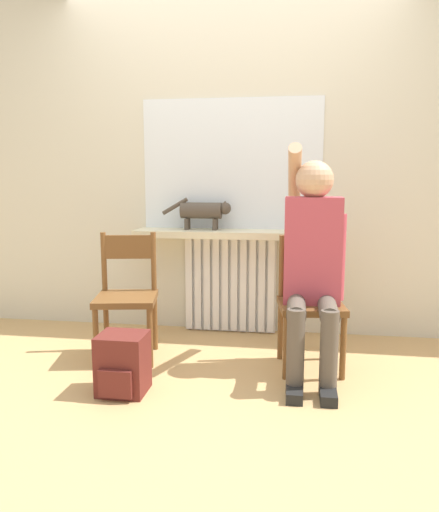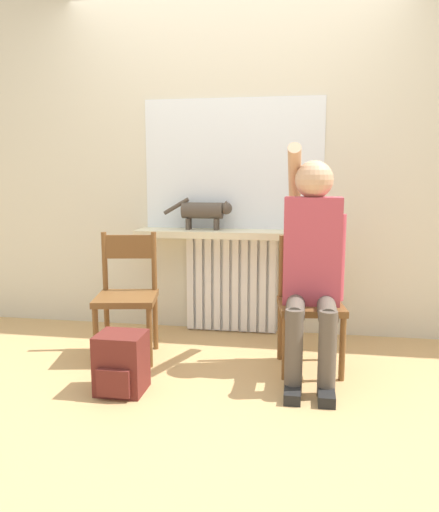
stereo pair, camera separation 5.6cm
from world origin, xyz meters
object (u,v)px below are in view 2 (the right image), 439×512
object	(u,v)px
backpack	(121,363)
chair_right	(310,301)
person	(312,258)
cat	(205,211)
chair_left	(127,294)

from	to	relation	value
backpack	chair_right	bearing A→B (deg)	28.12
chair_right	person	size ratio (longest dim) A/B	0.59
person	cat	size ratio (longest dim) A/B	2.65
chair_right	cat	size ratio (longest dim) A/B	1.57
chair_left	person	bearing A→B (deg)	-15.30
chair_right	cat	distance (m)	1.10
chair_right	cat	xyz separation A→B (m)	(-0.78, 0.59, 0.51)
chair_left	chair_right	xyz separation A→B (m)	(1.19, 0.00, 0.00)
chair_left	chair_right	bearing A→B (deg)	-10.74
person	cat	distance (m)	1.07
chair_left	chair_right	world-z (taller)	same
chair_left	backpack	distance (m)	0.63
chair_left	chair_right	size ratio (longest dim) A/B	1.00
person	cat	bearing A→B (deg)	139.14
person	backpack	distance (m)	1.26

